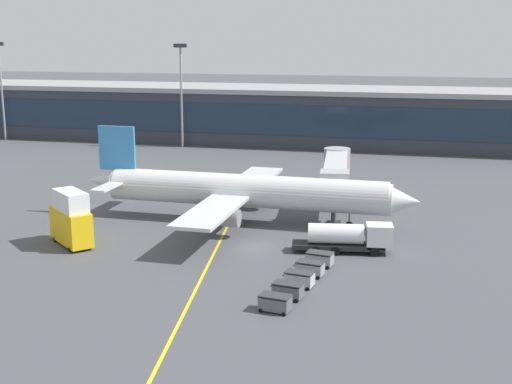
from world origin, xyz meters
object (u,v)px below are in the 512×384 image
Objects in this scene: baggage_cart_0 at (275,303)px; baggage_cart_3 at (310,268)px; main_airliner at (244,191)px; baggage_cart_4 at (320,259)px; fuel_tanker at (349,237)px; catering_lift at (71,219)px; baggage_cart_1 at (288,290)px; baggage_cart_2 at (300,279)px.

baggage_cart_0 is 1.00× the size of baggage_cart_3.
baggage_cart_4 is (11.80, -14.45, -3.35)m from main_airliner.
baggage_cart_3 is at bearing -109.02° from fuel_tanker.
catering_lift reaches higher than baggage_cart_1.
main_airliner reaches higher than baggage_cart_1.
baggage_cart_3 is (1.45, 9.49, 0.00)m from baggage_cart_0.
catering_lift is 28.28m from baggage_cart_4.
catering_lift is at bearing 166.00° from baggage_cart_2.
main_airliner is 17.12m from fuel_tanker.
catering_lift is (-30.58, -4.74, 1.32)m from fuel_tanker.
baggage_cart_2 is 6.40m from baggage_cart_4.
main_airliner is at bearing 40.51° from catering_lift.
baggage_cart_2 is at bearing -106.27° from fuel_tanker.
fuel_tanker is 1.62× the size of catering_lift.
baggage_cart_3 is (27.70, -3.62, -2.28)m from catering_lift.
main_airliner is 3.91× the size of fuel_tanker.
baggage_cart_1 is 1.00× the size of baggage_cart_3.
main_airliner is 23.67m from baggage_cart_2.
main_airliner is at bearing 113.40° from baggage_cart_1.
main_airliner reaches higher than baggage_cart_0.
baggage_cart_4 is (-2.40, -5.20, -0.96)m from fuel_tanker.
main_airliner is 21.57m from catering_lift.
baggage_cart_4 is at bearing -114.78° from fuel_tanker.
baggage_cart_3 is at bearing -98.66° from baggage_cart_4.
baggage_cart_2 is at bearing 81.34° from baggage_cart_0.
baggage_cart_1 is at bearing -20.41° from catering_lift.
main_airliner is 18.95m from baggage_cart_4.
fuel_tanker reaches higher than baggage_cart_2.
baggage_cart_0 is 1.00× the size of baggage_cart_2.
fuel_tanker reaches higher than baggage_cart_4.
baggage_cart_4 is at bearing -0.93° from catering_lift.
catering_lift is 2.39× the size of baggage_cart_2.
baggage_cart_3 and baggage_cart_4 have the same top height.
baggage_cart_3 is (-2.88, -8.36, -0.96)m from fuel_tanker.
baggage_cart_1 and baggage_cart_2 have the same top height.
baggage_cart_0 and baggage_cart_4 have the same top height.
baggage_cart_1 is 1.00× the size of baggage_cart_4.
fuel_tanker is 3.88× the size of baggage_cart_3.
baggage_cart_0 is (-4.33, -17.85, -0.96)m from fuel_tanker.
fuel_tanker is 12.04m from baggage_cart_2.
baggage_cart_2 is (0.96, 6.33, 0.00)m from baggage_cart_0.
catering_lift is 28.14m from baggage_cart_2.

